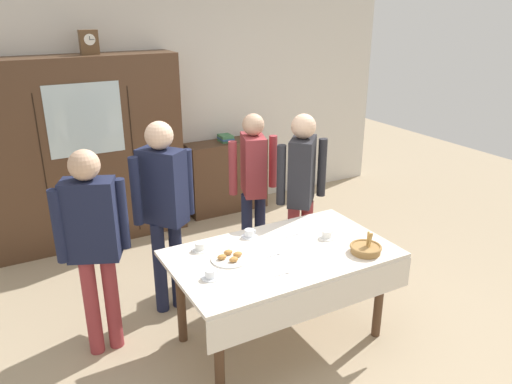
% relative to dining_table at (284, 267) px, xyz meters
% --- Properties ---
extents(ground_plane, '(12.00, 12.00, 0.00)m').
position_rel_dining_table_xyz_m(ground_plane, '(0.00, 0.23, -0.66)').
color(ground_plane, tan).
rests_on(ground_plane, ground).
extents(back_wall, '(6.40, 0.10, 2.70)m').
position_rel_dining_table_xyz_m(back_wall, '(0.00, 2.88, 0.69)').
color(back_wall, silver).
rests_on(back_wall, ground).
extents(dining_table, '(1.67, 0.98, 0.77)m').
position_rel_dining_table_xyz_m(dining_table, '(0.00, 0.00, 0.00)').
color(dining_table, '#4C3321').
rests_on(dining_table, ground).
extents(wall_cabinet, '(2.06, 0.46, 2.03)m').
position_rel_dining_table_xyz_m(wall_cabinet, '(-0.90, 2.59, 0.35)').
color(wall_cabinet, '#4C3321').
rests_on(wall_cabinet, ground).
extents(mantel_clock, '(0.18, 0.11, 0.24)m').
position_rel_dining_table_xyz_m(mantel_clock, '(-0.73, 2.59, 1.49)').
color(mantel_clock, brown).
rests_on(mantel_clock, wall_cabinet).
extents(bookshelf_low, '(1.02, 0.35, 0.91)m').
position_rel_dining_table_xyz_m(bookshelf_low, '(0.79, 2.64, -0.21)').
color(bookshelf_low, '#4C3321').
rests_on(bookshelf_low, ground).
extents(book_stack, '(0.17, 0.22, 0.08)m').
position_rel_dining_table_xyz_m(book_stack, '(0.79, 2.64, 0.29)').
color(book_stack, '#3D754C').
rests_on(book_stack, bookshelf_low).
extents(tea_cup_far_left, '(0.13, 0.13, 0.06)m').
position_rel_dining_table_xyz_m(tea_cup_far_left, '(-0.62, -0.05, 0.13)').
color(tea_cup_far_left, white).
rests_on(tea_cup_far_left, dining_table).
extents(tea_cup_back_edge, '(0.13, 0.13, 0.06)m').
position_rel_dining_table_xyz_m(tea_cup_back_edge, '(0.44, 0.07, 0.13)').
color(tea_cup_back_edge, white).
rests_on(tea_cup_back_edge, dining_table).
extents(tea_cup_mid_left, '(0.13, 0.13, 0.06)m').
position_rel_dining_table_xyz_m(tea_cup_mid_left, '(-0.09, 0.38, 0.13)').
color(tea_cup_mid_left, white).
rests_on(tea_cup_mid_left, dining_table).
extents(tea_cup_mid_right, '(0.13, 0.13, 0.06)m').
position_rel_dining_table_xyz_m(tea_cup_mid_right, '(-0.52, 0.36, 0.13)').
color(tea_cup_mid_right, white).
rests_on(tea_cup_mid_right, dining_table).
extents(bread_basket, '(0.24, 0.24, 0.16)m').
position_rel_dining_table_xyz_m(bread_basket, '(0.54, -0.28, 0.14)').
color(bread_basket, '#9E7542').
rests_on(bread_basket, dining_table).
extents(pastry_plate, '(0.28, 0.28, 0.05)m').
position_rel_dining_table_xyz_m(pastry_plate, '(-0.39, 0.12, 0.12)').
color(pastry_plate, white).
rests_on(pastry_plate, dining_table).
extents(spoon_mid_left, '(0.12, 0.02, 0.01)m').
position_rel_dining_table_xyz_m(spoon_mid_left, '(0.24, 0.23, 0.11)').
color(spoon_mid_left, silver).
rests_on(spoon_mid_left, dining_table).
extents(spoon_center, '(0.12, 0.02, 0.01)m').
position_rel_dining_table_xyz_m(spoon_center, '(-0.15, -0.25, 0.11)').
color(spoon_center, silver).
rests_on(spoon_center, dining_table).
extents(spoon_front_edge, '(0.12, 0.02, 0.01)m').
position_rel_dining_table_xyz_m(spoon_front_edge, '(-0.06, 0.02, 0.11)').
color(spoon_front_edge, silver).
rests_on(spoon_front_edge, dining_table).
extents(person_behind_table_right, '(0.52, 0.33, 1.61)m').
position_rel_dining_table_xyz_m(person_behind_table_right, '(-1.25, 0.58, 0.31)').
color(person_behind_table_right, '#933338').
rests_on(person_behind_table_right, ground).
extents(person_beside_shelf, '(0.52, 0.40, 1.63)m').
position_rel_dining_table_xyz_m(person_beside_shelf, '(0.63, 0.72, 0.33)').
color(person_beside_shelf, '#933338').
rests_on(person_beside_shelf, ground).
extents(person_by_cabinet, '(0.52, 0.41, 1.67)m').
position_rel_dining_table_xyz_m(person_by_cabinet, '(-0.62, 0.86, 0.36)').
color(person_by_cabinet, '#191E38').
rests_on(person_by_cabinet, ground).
extents(person_behind_table_left, '(0.52, 0.41, 1.56)m').
position_rel_dining_table_xyz_m(person_behind_table_left, '(0.41, 1.22, 0.28)').
color(person_behind_table_left, '#191E38').
rests_on(person_behind_table_left, ground).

